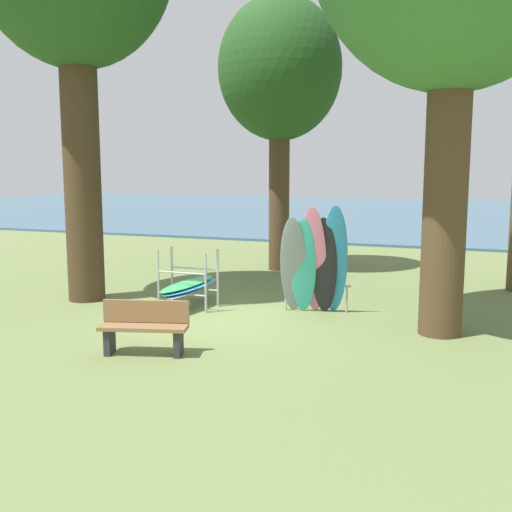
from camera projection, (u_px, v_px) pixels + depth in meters
The scene contains 6 objects.
ground_plane at pixel (218, 320), 11.80m from camera, with size 80.00×80.00×0.00m, color olive.
lake_water at pixel (405, 213), 39.86m from camera, with size 80.00×36.00×0.10m, color #38607A.
tree_far_left_back at pixel (280, 72), 16.87m from camera, with size 3.48×3.48×7.73m.
leaning_board_pile at pixel (314, 264), 12.16m from camera, with size 1.45×0.93×2.24m.
board_storage_rack at pixel (189, 286), 12.77m from camera, with size 1.15×2.13×1.25m.
park_bench at pixel (144, 326), 9.58m from camera, with size 1.46×0.77×0.85m.
Camera 1 is at (4.76, -10.50, 2.94)m, focal length 42.25 mm.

